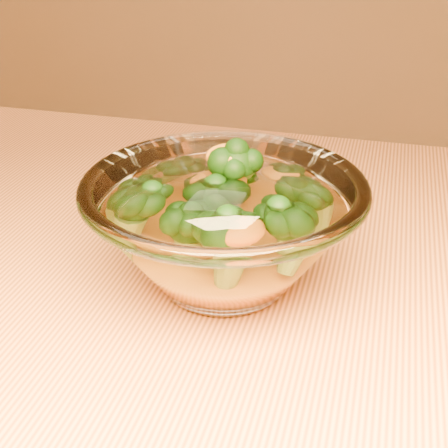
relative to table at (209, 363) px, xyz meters
name	(u,v)px	position (x,y,z in m)	size (l,w,h in m)	color
table	(209,363)	(0.00, 0.00, 0.00)	(1.20, 0.80, 0.75)	#DC8242
glass_bowl	(224,229)	(0.02, 0.00, 0.16)	(0.24, 0.24, 0.11)	white
cheese_sauce	(224,252)	(0.02, 0.00, 0.13)	(0.13, 0.13, 0.04)	orange
broccoli_heap	(222,209)	(0.01, 0.00, 0.17)	(0.17, 0.16, 0.09)	black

